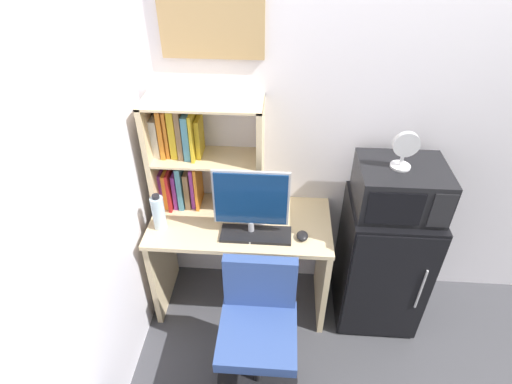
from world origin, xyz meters
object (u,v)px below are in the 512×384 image
(keyboard, at_px, (256,234))
(microwave, at_px, (400,188))
(hutch_bookshelf, at_px, (191,154))
(wall_corkboard, at_px, (211,10))
(monitor, at_px, (251,202))
(computer_mouse, at_px, (302,236))
(mini_fridge, at_px, (381,262))
(desk_chair, at_px, (258,336))
(water_bottle, at_px, (159,213))
(desk_fan, at_px, (405,149))

(keyboard, bearing_deg, microwave, 8.60)
(hutch_bookshelf, bearing_deg, wall_corkboard, 34.88)
(monitor, bearing_deg, computer_mouse, -5.41)
(mini_fridge, height_order, wall_corkboard, wall_corkboard)
(keyboard, distance_m, microwave, 0.87)
(keyboard, xyz_separation_m, mini_fridge, (0.81, 0.12, -0.30))
(keyboard, distance_m, wall_corkboard, 1.25)
(hutch_bookshelf, bearing_deg, desk_chair, -57.78)
(hutch_bookshelf, relative_size, keyboard, 1.74)
(microwave, bearing_deg, monitor, -173.42)
(keyboard, height_order, water_bottle, water_bottle)
(hutch_bookshelf, bearing_deg, desk_fan, -7.94)
(computer_mouse, height_order, wall_corkboard, wall_corkboard)
(keyboard, distance_m, mini_fridge, 0.87)
(mini_fridge, bearing_deg, hutch_bookshelf, 172.33)
(hutch_bookshelf, bearing_deg, monitor, -33.99)
(monitor, relative_size, microwave, 0.90)
(monitor, xyz_separation_m, water_bottle, (-0.55, 0.01, -0.12))
(keyboard, bearing_deg, desk_fan, 8.53)
(wall_corkboard, bearing_deg, water_bottle, -132.50)
(water_bottle, distance_m, mini_fridge, 1.45)
(monitor, height_order, desk_chair, monitor)
(monitor, bearing_deg, wall_corkboard, 122.04)
(monitor, distance_m, water_bottle, 0.57)
(mini_fridge, bearing_deg, wall_corkboard, 165.71)
(water_bottle, distance_m, desk_chair, 0.92)
(mini_fridge, bearing_deg, computer_mouse, -167.05)
(mini_fridge, bearing_deg, desk_chair, -143.68)
(keyboard, height_order, mini_fridge, mini_fridge)
(desk_chair, bearing_deg, mini_fridge, 36.32)
(monitor, height_order, mini_fridge, monitor)
(computer_mouse, relative_size, desk_fan, 0.39)
(hutch_bookshelf, xyz_separation_m, wall_corkboard, (0.15, 0.11, 0.80))
(mini_fridge, bearing_deg, microwave, 89.94)
(mini_fridge, xyz_separation_m, wall_corkboard, (-1.07, 0.27, 1.46))
(microwave, relative_size, wall_corkboard, 0.88)
(desk_fan, bearing_deg, desk_chair, -142.77)
(computer_mouse, xyz_separation_m, desk_chair, (-0.23, -0.44, -0.38))
(microwave, xyz_separation_m, desk_fan, (-0.03, -0.01, 0.25))
(hutch_bookshelf, relative_size, microwave, 1.50)
(desk_fan, xyz_separation_m, wall_corkboard, (-1.04, 0.27, 0.61))
(monitor, distance_m, computer_mouse, 0.37)
(computer_mouse, distance_m, water_bottle, 0.87)
(computer_mouse, bearing_deg, monitor, 174.59)
(computer_mouse, xyz_separation_m, water_bottle, (-0.86, 0.04, 0.10))
(hutch_bookshelf, relative_size, mini_fridge, 0.80)
(wall_corkboard, bearing_deg, hutch_bookshelf, -145.12)
(desk_fan, bearing_deg, mini_fridge, 4.41)
(mini_fridge, bearing_deg, monitor, -173.62)
(hutch_bookshelf, xyz_separation_m, mini_fridge, (1.22, -0.16, -0.66))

